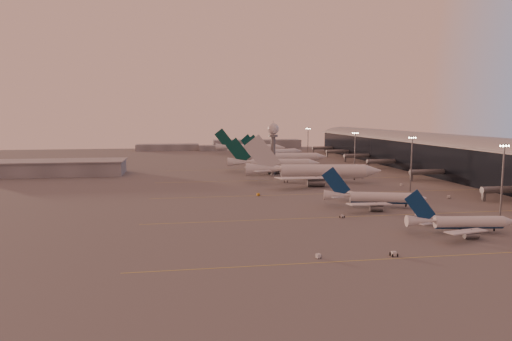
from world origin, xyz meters
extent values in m
plane|color=#5B5959|center=(0.00, 0.00, 0.00)|extent=(700.00, 700.00, 0.00)
cube|color=gold|center=(30.00, -35.00, 0.01)|extent=(180.00, 0.25, 0.02)
cube|color=gold|center=(30.00, 10.00, 0.01)|extent=(180.00, 0.25, 0.02)
cube|color=gold|center=(30.00, 55.00, 0.01)|extent=(180.00, 0.25, 0.02)
cube|color=gold|center=(30.00, 100.00, 0.01)|extent=(180.00, 0.25, 0.02)
cube|color=gold|center=(30.00, 150.00, 0.01)|extent=(180.00, 0.25, 0.02)
cube|color=black|center=(108.00, 110.00, 9.00)|extent=(36.00, 360.00, 18.00)
cylinder|color=slate|center=(108.00, 110.00, 18.00)|extent=(10.08, 360.00, 10.08)
cube|color=slate|center=(108.00, 110.00, 18.20)|extent=(40.00, 362.00, 0.80)
cylinder|color=slate|center=(82.00, 28.00, 4.50)|extent=(22.00, 2.80, 2.80)
cube|color=slate|center=(72.00, 28.00, 2.20)|extent=(1.20, 1.20, 4.40)
cylinder|color=slate|center=(82.00, 86.00, 4.50)|extent=(22.00, 2.80, 2.80)
cube|color=slate|center=(72.00, 86.00, 2.20)|extent=(1.20, 1.20, 4.40)
cylinder|color=slate|center=(82.00, 142.00, 4.50)|extent=(22.00, 2.80, 2.80)
cube|color=slate|center=(72.00, 142.00, 2.20)|extent=(1.20, 1.20, 4.40)
cylinder|color=slate|center=(82.00, 184.00, 4.50)|extent=(22.00, 2.80, 2.80)
cube|color=slate|center=(72.00, 184.00, 2.20)|extent=(1.20, 1.20, 4.40)
cylinder|color=slate|center=(82.00, 226.00, 4.50)|extent=(22.00, 2.80, 2.80)
cube|color=slate|center=(72.00, 226.00, 2.20)|extent=(1.20, 1.20, 4.40)
cylinder|color=slate|center=(82.00, 266.00, 4.50)|extent=(22.00, 2.80, 2.80)
cube|color=slate|center=(72.00, 266.00, 2.20)|extent=(1.20, 1.20, 4.40)
cube|color=slate|center=(-120.00, 140.00, 4.00)|extent=(80.00, 25.00, 8.00)
cube|color=slate|center=(-120.00, 140.00, 8.20)|extent=(82.00, 27.00, 0.60)
cylinder|color=slate|center=(5.00, 120.00, 11.00)|extent=(2.60, 2.60, 22.00)
cylinder|color=slate|center=(5.00, 120.00, 22.50)|extent=(5.20, 5.20, 1.20)
sphere|color=silver|center=(5.00, 120.00, 26.40)|extent=(6.40, 6.40, 6.40)
cylinder|color=slate|center=(5.00, 120.00, 30.10)|extent=(0.16, 0.16, 2.00)
cylinder|color=slate|center=(58.00, 0.00, 12.50)|extent=(0.56, 0.56, 25.00)
cube|color=slate|center=(58.00, 0.00, 24.50)|extent=(3.60, 0.25, 0.25)
sphere|color=#FFEABF|center=(56.50, 0.00, 24.10)|extent=(0.56, 0.56, 0.56)
sphere|color=#FFEABF|center=(57.50, 0.00, 24.10)|extent=(0.56, 0.56, 0.56)
sphere|color=#FFEABF|center=(58.50, 0.00, 24.10)|extent=(0.56, 0.56, 0.56)
sphere|color=#FFEABF|center=(59.50, 0.00, 24.10)|extent=(0.56, 0.56, 0.56)
cylinder|color=slate|center=(55.00, 55.00, 12.50)|extent=(0.56, 0.56, 25.00)
cube|color=slate|center=(55.00, 55.00, 24.50)|extent=(3.60, 0.25, 0.25)
sphere|color=#FFEABF|center=(53.50, 55.00, 24.10)|extent=(0.56, 0.56, 0.56)
sphere|color=#FFEABF|center=(54.50, 55.00, 24.10)|extent=(0.56, 0.56, 0.56)
sphere|color=#FFEABF|center=(55.50, 55.00, 24.10)|extent=(0.56, 0.56, 0.56)
sphere|color=#FFEABF|center=(56.50, 55.00, 24.10)|extent=(0.56, 0.56, 0.56)
cylinder|color=slate|center=(50.00, 110.00, 12.50)|extent=(0.56, 0.56, 25.00)
cube|color=slate|center=(50.00, 110.00, 24.50)|extent=(3.60, 0.25, 0.25)
sphere|color=#FFEABF|center=(48.50, 110.00, 24.10)|extent=(0.56, 0.56, 0.56)
sphere|color=#FFEABF|center=(49.50, 110.00, 24.10)|extent=(0.56, 0.56, 0.56)
sphere|color=#FFEABF|center=(50.50, 110.00, 24.10)|extent=(0.56, 0.56, 0.56)
sphere|color=#FFEABF|center=(51.50, 110.00, 24.10)|extent=(0.56, 0.56, 0.56)
cylinder|color=slate|center=(48.00, 200.00, 12.50)|extent=(0.56, 0.56, 25.00)
cube|color=slate|center=(48.00, 200.00, 24.50)|extent=(3.60, 0.25, 0.25)
sphere|color=#FFEABF|center=(46.50, 200.00, 24.10)|extent=(0.56, 0.56, 0.56)
sphere|color=#FFEABF|center=(47.50, 200.00, 24.10)|extent=(0.56, 0.56, 0.56)
sphere|color=#FFEABF|center=(48.50, 200.00, 24.10)|extent=(0.56, 0.56, 0.56)
sphere|color=#FFEABF|center=(49.50, 200.00, 24.10)|extent=(0.56, 0.56, 0.56)
cube|color=slate|center=(-60.00, 320.00, 3.00)|extent=(60.00, 18.00, 6.00)
cube|color=slate|center=(30.00, 330.00, 4.50)|extent=(90.00, 20.00, 9.00)
cube|color=slate|center=(-10.00, 310.00, 2.50)|extent=(40.00, 15.00, 5.00)
cylinder|color=silver|center=(35.60, -16.01, 2.77)|extent=(20.25, 5.97, 3.40)
cylinder|color=navy|center=(35.60, -16.01, 2.01)|extent=(19.73, 4.98, 2.45)
cone|color=silver|center=(47.41, -17.56, 2.77)|extent=(4.28, 3.87, 3.40)
cone|color=silver|center=(21.54, -14.16, 3.20)|extent=(8.75, 4.46, 3.40)
cube|color=silver|center=(29.64, -23.67, 2.18)|extent=(14.70, 8.20, 1.07)
cylinder|color=slate|center=(32.32, -22.02, 0.63)|extent=(4.12, 2.69, 2.21)
cube|color=slate|center=(32.32, -22.02, 1.58)|extent=(0.30, 0.26, 1.36)
cube|color=silver|center=(31.82, -7.07, 2.18)|extent=(13.71, 11.11, 1.07)
cylinder|color=slate|center=(33.98, -9.35, 0.63)|extent=(4.12, 2.69, 2.21)
cube|color=slate|center=(33.98, -9.35, 1.58)|extent=(0.30, 0.26, 1.36)
cube|color=navy|center=(21.13, -14.11, 7.40)|extent=(9.29, 1.53, 10.13)
cube|color=silver|center=(21.07, -18.00, 3.28)|extent=(4.13, 2.60, 0.22)
cube|color=silver|center=(22.08, -10.33, 3.28)|extent=(4.02, 3.34, 0.22)
cylinder|color=black|center=(43.12, -17.00, 0.45)|extent=(0.45, 0.45, 0.89)
cylinder|color=black|center=(34.26, -13.85, 0.49)|extent=(1.03, 0.57, 0.98)
cylinder|color=black|center=(33.74, -17.75, 0.49)|extent=(1.03, 0.57, 0.98)
cylinder|color=silver|center=(26.52, 22.82, 3.21)|extent=(23.27, 10.24, 3.93)
cylinder|color=navy|center=(26.52, 22.82, 2.32)|extent=(22.51, 9.05, 2.83)
cone|color=silver|center=(39.74, 18.97, 3.21)|extent=(5.39, 5.02, 3.93)
cone|color=silver|center=(10.79, 27.41, 3.70)|extent=(10.40, 6.48, 3.93)
cube|color=silver|center=(18.37, 15.12, 2.52)|extent=(17.14, 7.19, 1.24)
cylinder|color=slate|center=(21.71, 16.53, 0.72)|extent=(5.01, 3.70, 2.56)
cube|color=slate|center=(21.71, 16.53, 1.83)|extent=(0.37, 0.34, 1.57)
cube|color=silver|center=(23.78, 33.70, 2.52)|extent=(14.66, 14.43, 1.24)
cylinder|color=slate|center=(25.84, 30.71, 0.72)|extent=(5.01, 3.70, 2.56)
cube|color=slate|center=(25.84, 30.71, 1.83)|extent=(0.37, 0.34, 1.57)
cube|color=navy|center=(10.32, 27.54, 8.56)|extent=(10.46, 3.37, 11.72)
cube|color=silver|center=(9.57, 23.11, 3.80)|extent=(4.69, 2.41, 0.26)
cube|color=silver|center=(12.07, 31.69, 3.80)|extent=(4.43, 4.25, 0.26)
cylinder|color=black|center=(34.94, 20.37, 0.52)|extent=(0.52, 0.52, 1.03)
cylinder|color=black|center=(25.37, 25.53, 0.57)|extent=(1.24, 0.82, 1.14)
cylinder|color=black|center=(24.09, 21.16, 0.57)|extent=(1.24, 0.82, 1.14)
cylinder|color=silver|center=(24.16, 87.17, 4.61)|extent=(43.03, 13.36, 6.64)
cylinder|color=silver|center=(24.16, 87.17, 3.11)|extent=(41.89, 11.39, 4.78)
cone|color=silver|center=(49.20, 83.11, 4.61)|extent=(9.19, 7.87, 6.64)
cone|color=silver|center=(-5.62, 92.00, 5.44)|extent=(18.66, 9.41, 6.64)
cube|color=silver|center=(11.09, 71.38, 3.44)|extent=(31.17, 16.52, 1.97)
cylinder|color=slate|center=(16.84, 74.68, 0.75)|extent=(8.81, 5.58, 4.32)
cube|color=slate|center=(16.84, 74.68, 2.28)|extent=(0.36, 0.32, 2.66)
cube|color=silver|center=(16.75, 106.28, 3.44)|extent=(28.58, 24.08, 1.97)
cylinder|color=slate|center=(21.16, 101.33, 0.75)|extent=(8.81, 5.58, 4.32)
cube|color=slate|center=(21.16, 101.33, 2.28)|extent=(0.36, 0.32, 2.66)
cube|color=#B8BBC1|center=(-6.50, 92.14, 13.29)|extent=(18.24, 3.32, 19.71)
cube|color=silver|center=(-7.29, 83.93, 5.60)|extent=(8.77, 5.33, 0.27)
cube|color=silver|center=(-4.66, 100.17, 5.60)|extent=(8.50, 7.27, 0.27)
cylinder|color=black|center=(40.11, 84.58, 0.54)|extent=(0.54, 0.54, 1.07)
cylinder|color=black|center=(21.15, 90.04, 0.59)|extent=(1.25, 0.72, 1.18)
cylinder|color=black|center=(20.40, 85.39, 0.59)|extent=(1.25, 0.72, 1.18)
cylinder|color=silver|center=(12.43, 135.53, 3.95)|extent=(35.10, 11.27, 5.59)
cylinder|color=silver|center=(12.43, 135.53, 2.69)|extent=(34.15, 9.62, 4.02)
cone|color=silver|center=(32.82, 132.09, 3.95)|extent=(7.54, 6.63, 5.59)
cone|color=silver|center=(-11.81, 139.62, 4.65)|extent=(15.26, 7.93, 5.59)
cube|color=silver|center=(1.59, 122.58, 2.97)|extent=(25.71, 13.48, 1.65)
cylinder|color=slate|center=(6.35, 125.27, 0.67)|extent=(7.22, 4.70, 3.63)
cube|color=slate|center=(6.35, 125.27, 1.99)|extent=(0.33, 0.29, 2.24)
cube|color=silver|center=(6.44, 151.32, 2.97)|extent=(23.49, 19.96, 1.65)
cylinder|color=slate|center=(10.05, 147.22, 0.67)|extent=(7.22, 4.70, 3.63)
cube|color=slate|center=(10.05, 147.22, 1.99)|extent=(0.33, 0.29, 2.24)
cube|color=#063632|center=(-12.53, 139.74, 11.32)|extent=(15.22, 2.89, 16.54)
cube|color=silver|center=(-13.17, 133.04, 4.79)|extent=(7.14, 4.31, 0.24)
cube|color=silver|center=(-10.94, 146.27, 4.79)|extent=(6.92, 5.95, 0.24)
cylinder|color=black|center=(25.42, 133.34, 0.48)|extent=(0.48, 0.48, 0.96)
cylinder|color=black|center=(10.03, 138.08, 0.53)|extent=(1.13, 0.65, 1.06)
cylinder|color=black|center=(9.33, 133.90, 0.53)|extent=(1.13, 0.65, 1.06)
cylinder|color=silver|center=(29.52, 175.05, 3.99)|extent=(35.15, 6.74, 5.64)
cylinder|color=silver|center=(29.52, 175.05, 2.72)|extent=(34.40, 5.14, 4.06)
cone|color=silver|center=(50.39, 174.39, 3.99)|extent=(6.95, 5.85, 5.64)
cone|color=silver|center=(4.70, 175.83, 4.69)|extent=(14.84, 6.10, 5.64)
cube|color=silver|center=(20.44, 160.61, 3.00)|extent=(25.39, 16.50, 1.67)
cylinder|color=slate|center=(24.83, 163.95, 0.68)|extent=(6.88, 3.88, 3.67)
cube|color=slate|center=(24.83, 163.95, 2.01)|extent=(0.30, 0.25, 2.26)
cube|color=silver|center=(21.37, 190.03, 3.00)|extent=(24.97, 17.73, 1.67)
cylinder|color=slate|center=(25.54, 186.41, 0.68)|extent=(6.88, 3.88, 3.67)
cube|color=slate|center=(25.54, 186.41, 2.01)|extent=(0.30, 0.25, 2.26)
cube|color=#063632|center=(3.97, 175.85, 11.43)|extent=(15.53, 0.83, 16.70)
cube|color=silver|center=(4.24, 169.07, 4.84)|extent=(7.22, 5.09, 0.24)
cube|color=silver|center=(4.67, 182.60, 4.84)|extent=(7.17, 5.40, 0.24)
cylinder|color=black|center=(42.81, 174.63, 0.49)|extent=(0.49, 0.49, 0.97)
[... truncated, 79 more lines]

